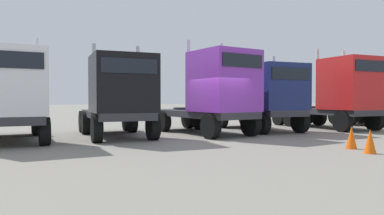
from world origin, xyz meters
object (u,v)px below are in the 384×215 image
object	(u,v)px
semi_truck_white	(9,95)
traffic_cone_mid	(370,141)
semi_truck_black	(120,96)
semi_truck_purple	(215,92)
semi_truck_red	(341,93)
semi_truck_navy	(266,97)
traffic_cone_far	(351,137)

from	to	relation	value
semi_truck_white	traffic_cone_mid	world-z (taller)	semi_truck_white
semi_truck_black	semi_truck_purple	size ratio (longest dim) A/B	0.88
semi_truck_white	semi_truck_purple	world-z (taller)	semi_truck_purple
semi_truck_red	semi_truck_navy	bearing A→B (deg)	-98.80
traffic_cone_mid	traffic_cone_far	bearing A→B (deg)	75.37
traffic_cone_far	semi_truck_white	bearing A→B (deg)	153.15
semi_truck_white	semi_truck_black	world-z (taller)	semi_truck_white
semi_truck_navy	semi_truck_red	xyz separation A→B (m)	(4.40, -0.47, 0.21)
semi_truck_purple	semi_truck_navy	world-z (taller)	semi_truck_purple
semi_truck_white	semi_truck_navy	size ratio (longest dim) A/B	0.98
semi_truck_white	traffic_cone_far	world-z (taller)	semi_truck_white
semi_truck_white	semi_truck_red	xyz separation A→B (m)	(15.97, 0.58, 0.20)
traffic_cone_mid	traffic_cone_far	xyz separation A→B (m)	(0.26, 1.00, 0.00)
semi_truck_black	traffic_cone_far	distance (m)	8.97
semi_truck_white	traffic_cone_mid	xyz separation A→B (m)	(10.51, -6.45, -1.41)
semi_truck_black	semi_truck_red	xyz separation A→B (m)	(11.88, 0.23, 0.19)
semi_truck_white	semi_truck_red	size ratio (longest dim) A/B	0.98
semi_truck_white	traffic_cone_mid	bearing A→B (deg)	51.76
semi_truck_black	semi_truck_red	world-z (taller)	semi_truck_red
semi_truck_red	semi_truck_black	bearing A→B (deg)	-91.64
semi_truck_red	semi_truck_purple	bearing A→B (deg)	-89.66
semi_truck_purple	semi_truck_red	xyz separation A→B (m)	(7.63, 0.41, 0.03)
semi_truck_purple	semi_truck_navy	size ratio (longest dim) A/B	1.04
semi_truck_white	traffic_cone_far	bearing A→B (deg)	56.46
semi_truck_black	traffic_cone_far	size ratio (longest dim) A/B	8.02
semi_truck_navy	semi_truck_white	bearing A→B (deg)	-86.84
semi_truck_red	traffic_cone_mid	xyz separation A→B (m)	(-5.46, -7.03, -1.60)
semi_truck_black	semi_truck_navy	size ratio (longest dim) A/B	0.92
semi_truck_purple	traffic_cone_mid	xyz separation A→B (m)	(2.17, -6.62, -1.58)
traffic_cone_mid	semi_truck_white	bearing A→B (deg)	148.45
semi_truck_red	traffic_cone_mid	size ratio (longest dim) A/B	8.76
semi_truck_navy	traffic_cone_mid	bearing A→B (deg)	-10.07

